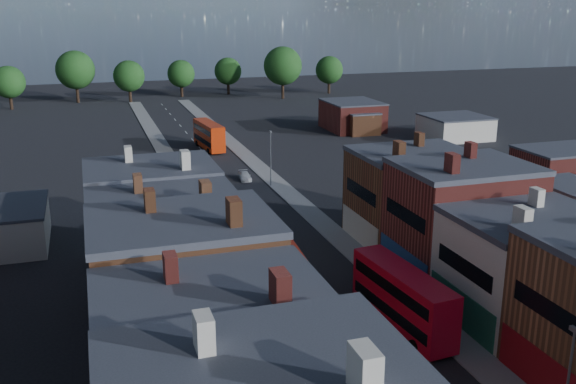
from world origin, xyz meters
TOP-DOWN VIEW (x-y plane):
  - pavement_west at (-6.50, 50.00)m, footprint 3.00×200.00m
  - pavement_east at (6.50, 50.00)m, footprint 3.00×200.00m
  - lamp_post_1 at (5.20, 0.00)m, footprint 0.25×0.70m
  - lamp_post_2 at (-5.20, 30.00)m, footprint 0.25×0.70m
  - lamp_post_3 at (5.20, 60.00)m, footprint 0.25×0.70m
  - bus_0 at (-3.47, 23.50)m, footprint 2.99×9.91m
  - bus_1 at (3.50, 16.44)m, footprint 3.75×11.76m
  - bus_2 at (1.50, 87.06)m, footprint 3.72×11.49m
  - car_2 at (-3.41, 47.09)m, footprint 2.71×4.91m
  - car_3 at (2.51, 64.59)m, footprint 1.97×4.13m
  - ped_3 at (7.70, 22.72)m, footprint 0.79×1.09m

SIDE VIEW (x-z plane):
  - pavement_west at x=-6.50m, z-range 0.00..0.12m
  - pavement_east at x=6.50m, z-range 0.00..0.12m
  - car_3 at x=2.51m, z-range 0.00..1.16m
  - car_2 at x=-3.41m, z-range 0.00..1.30m
  - ped_3 at x=7.70m, z-range 0.12..1.81m
  - bus_0 at x=-3.47m, z-range 0.17..4.39m
  - bus_2 at x=1.50m, z-range 0.19..5.07m
  - bus_1 at x=3.50m, z-range 0.20..5.19m
  - lamp_post_1 at x=5.20m, z-range 0.64..8.77m
  - lamp_post_2 at x=-5.20m, z-range 0.64..8.77m
  - lamp_post_3 at x=5.20m, z-range 0.64..8.77m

